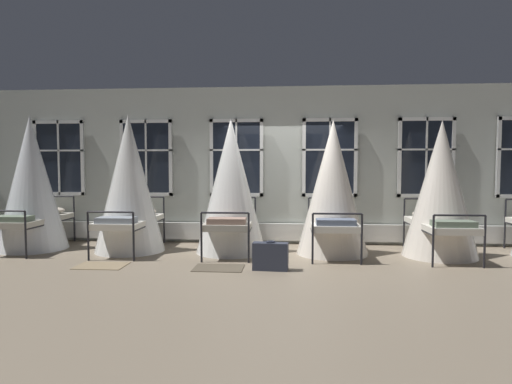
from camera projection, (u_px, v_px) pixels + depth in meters
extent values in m
plane|color=gray|center=(281.00, 255.00, 8.22)|extent=(28.47, 28.47, 0.00)
cube|color=#B2B7AD|center=(283.00, 165.00, 9.43)|extent=(15.24, 0.10, 3.32)
cube|color=black|center=(59.00, 158.00, 9.71)|extent=(1.14, 0.02, 1.64)
cube|color=silver|center=(60.00, 194.00, 9.75)|extent=(1.14, 0.06, 0.07)
cube|color=silver|center=(58.00, 122.00, 9.66)|extent=(1.14, 0.06, 0.07)
cube|color=silver|center=(36.00, 158.00, 9.75)|extent=(0.07, 0.06, 1.64)
cube|color=silver|center=(83.00, 158.00, 9.66)|extent=(0.07, 0.06, 1.64)
cube|color=silver|center=(59.00, 158.00, 9.71)|extent=(0.04, 0.06, 1.64)
cube|color=silver|center=(59.00, 151.00, 9.70)|extent=(1.14, 0.06, 0.04)
cube|color=black|center=(146.00, 158.00, 9.55)|extent=(1.14, 0.02, 1.64)
cube|color=silver|center=(147.00, 194.00, 9.60)|extent=(1.14, 0.06, 0.07)
cube|color=silver|center=(146.00, 121.00, 9.50)|extent=(1.14, 0.06, 0.07)
cube|color=silver|center=(122.00, 158.00, 9.59)|extent=(0.07, 0.06, 1.64)
cube|color=silver|center=(171.00, 158.00, 9.50)|extent=(0.07, 0.06, 1.64)
cube|color=silver|center=(146.00, 158.00, 9.55)|extent=(0.04, 0.06, 1.64)
cube|color=silver|center=(146.00, 150.00, 9.54)|extent=(1.14, 0.06, 0.04)
cube|color=black|center=(236.00, 158.00, 9.39)|extent=(1.14, 0.02, 1.64)
cube|color=silver|center=(237.00, 195.00, 9.44)|extent=(1.14, 0.06, 0.07)
cube|color=silver|center=(236.00, 121.00, 9.34)|extent=(1.14, 0.06, 0.07)
cube|color=silver|center=(212.00, 158.00, 9.43)|extent=(0.07, 0.06, 1.64)
cube|color=silver|center=(262.00, 158.00, 9.35)|extent=(0.07, 0.06, 1.64)
cube|color=silver|center=(236.00, 158.00, 9.39)|extent=(0.04, 0.06, 1.64)
cube|color=silver|center=(236.00, 150.00, 9.38)|extent=(1.14, 0.06, 0.04)
cube|color=black|center=(330.00, 158.00, 9.23)|extent=(1.14, 0.02, 1.64)
cube|color=silver|center=(329.00, 195.00, 9.28)|extent=(1.14, 0.06, 0.07)
cube|color=silver|center=(330.00, 120.00, 9.19)|extent=(1.14, 0.06, 0.07)
cube|color=silver|center=(304.00, 158.00, 9.28)|extent=(0.07, 0.06, 1.64)
cube|color=silver|center=(356.00, 158.00, 9.19)|extent=(0.07, 0.06, 1.64)
cube|color=silver|center=(330.00, 158.00, 9.23)|extent=(0.04, 0.06, 1.64)
cube|color=silver|center=(330.00, 150.00, 9.22)|extent=(1.14, 0.06, 0.04)
cube|color=black|center=(426.00, 157.00, 9.07)|extent=(1.14, 0.02, 1.64)
cube|color=silver|center=(425.00, 196.00, 9.12)|extent=(1.14, 0.06, 0.07)
cube|color=silver|center=(427.00, 119.00, 9.03)|extent=(1.14, 0.06, 0.07)
cube|color=silver|center=(399.00, 158.00, 9.12)|extent=(0.07, 0.06, 1.64)
cube|color=silver|center=(453.00, 157.00, 9.03)|extent=(0.07, 0.06, 1.64)
cube|color=silver|center=(426.00, 157.00, 9.07)|extent=(0.04, 0.06, 1.64)
cube|color=silver|center=(426.00, 149.00, 9.06)|extent=(1.14, 0.06, 0.04)
cube|color=silver|center=(498.00, 157.00, 8.96)|extent=(0.07, 0.06, 1.64)
cube|color=silver|center=(282.00, 232.00, 9.39)|extent=(10.42, 0.10, 0.36)
cylinder|color=black|center=(38.00, 219.00, 9.72)|extent=(0.04, 0.04, 0.99)
cylinder|color=black|center=(74.00, 219.00, 9.68)|extent=(0.04, 0.04, 0.99)
cylinder|color=black|center=(26.00, 235.00, 7.85)|extent=(0.04, 0.04, 0.86)
cylinder|color=black|center=(13.00, 223.00, 8.81)|extent=(0.07, 1.84, 0.03)
cylinder|color=black|center=(52.00, 223.00, 8.76)|extent=(0.07, 1.84, 0.03)
cylinder|color=black|center=(56.00, 196.00, 9.67)|extent=(0.81, 0.05, 0.03)
cylinder|color=black|center=(3.00, 211.00, 7.85)|extent=(0.81, 0.05, 0.03)
cube|color=#B7B2A3|center=(32.00, 220.00, 8.78)|extent=(0.87, 1.87, 0.11)
ellipsoid|color=beige|center=(50.00, 210.00, 9.45)|extent=(0.63, 0.41, 0.14)
cube|color=slate|center=(12.00, 219.00, 8.12)|extent=(0.68, 0.37, 0.10)
cone|color=white|center=(31.00, 183.00, 8.74)|extent=(1.33, 1.33, 2.64)
cylinder|color=black|center=(127.00, 220.00, 9.53)|extent=(0.04, 0.04, 0.99)
cylinder|color=black|center=(164.00, 220.00, 9.47)|extent=(0.04, 0.04, 0.99)
cylinder|color=black|center=(88.00, 236.00, 7.71)|extent=(0.04, 0.04, 0.86)
cylinder|color=black|center=(134.00, 237.00, 7.64)|extent=(0.04, 0.04, 0.86)
cylinder|color=black|center=(110.00, 224.00, 8.62)|extent=(0.03, 1.84, 0.03)
cylinder|color=black|center=(150.00, 224.00, 8.55)|extent=(0.03, 1.84, 0.03)
cylinder|color=black|center=(145.00, 197.00, 9.47)|extent=(0.81, 0.03, 0.03)
cylinder|color=black|center=(110.00, 212.00, 7.65)|extent=(0.81, 0.03, 0.03)
cube|color=silver|center=(130.00, 221.00, 8.58)|extent=(0.83, 1.86, 0.11)
ellipsoid|color=beige|center=(142.00, 211.00, 9.25)|extent=(0.63, 0.40, 0.14)
cube|color=#8C939E|center=(116.00, 220.00, 7.92)|extent=(0.67, 0.36, 0.10)
cone|color=white|center=(129.00, 183.00, 8.54)|extent=(1.33, 1.33, 2.64)
cylinder|color=black|center=(217.00, 220.00, 9.40)|extent=(0.04, 0.04, 0.99)
cylinder|color=black|center=(255.00, 221.00, 9.35)|extent=(0.04, 0.04, 0.99)
cylinder|color=black|center=(201.00, 238.00, 7.57)|extent=(0.04, 0.04, 0.86)
cylinder|color=black|center=(249.00, 238.00, 7.52)|extent=(0.04, 0.04, 0.86)
cylinder|color=black|center=(210.00, 225.00, 8.48)|extent=(0.07, 1.84, 0.03)
cylinder|color=black|center=(252.00, 225.00, 8.43)|extent=(0.07, 1.84, 0.03)
cylinder|color=black|center=(236.00, 197.00, 9.34)|extent=(0.81, 0.05, 0.03)
cylinder|color=black|center=(225.00, 213.00, 7.52)|extent=(0.81, 0.05, 0.03)
cube|color=#B7B2A3|center=(231.00, 222.00, 8.45)|extent=(0.87, 1.87, 0.11)
ellipsoid|color=silver|center=(235.00, 212.00, 9.12)|extent=(0.63, 0.41, 0.14)
cube|color=gray|center=(227.00, 221.00, 7.79)|extent=(0.68, 0.37, 0.10)
cone|color=white|center=(231.00, 186.00, 8.41)|extent=(1.33, 1.33, 2.56)
cylinder|color=black|center=(309.00, 221.00, 9.25)|extent=(0.04, 0.04, 0.99)
cylinder|color=black|center=(348.00, 222.00, 9.19)|extent=(0.04, 0.04, 0.99)
cylinder|color=black|center=(313.00, 239.00, 7.43)|extent=(0.04, 0.04, 0.86)
cylinder|color=black|center=(362.00, 240.00, 7.36)|extent=(0.04, 0.04, 0.86)
cylinder|color=black|center=(310.00, 226.00, 8.34)|extent=(0.03, 1.84, 0.03)
cylinder|color=black|center=(354.00, 226.00, 8.27)|extent=(0.03, 1.84, 0.03)
cylinder|color=black|center=(328.00, 198.00, 9.19)|extent=(0.81, 0.03, 0.03)
cylinder|color=black|center=(337.00, 214.00, 7.37)|extent=(0.81, 0.03, 0.03)
cube|color=silver|center=(332.00, 223.00, 8.30)|extent=(0.83, 1.86, 0.11)
ellipsoid|color=silver|center=(329.00, 213.00, 8.97)|extent=(0.63, 0.40, 0.14)
cube|color=slate|center=(336.00, 222.00, 7.64)|extent=(0.67, 0.36, 0.10)
cone|color=silver|center=(333.00, 187.00, 8.26)|extent=(1.33, 1.33, 2.51)
cylinder|color=black|center=(404.00, 223.00, 9.02)|extent=(0.04, 0.04, 0.99)
cylinder|color=black|center=(445.00, 223.00, 8.96)|extent=(0.04, 0.04, 0.99)
cylinder|color=black|center=(433.00, 241.00, 7.19)|extent=(0.04, 0.04, 0.86)
cylinder|color=black|center=(485.00, 242.00, 7.13)|extent=(0.04, 0.04, 0.86)
cylinder|color=black|center=(417.00, 228.00, 8.10)|extent=(0.04, 1.84, 0.03)
cylinder|color=black|center=(463.00, 228.00, 8.04)|extent=(0.04, 1.84, 0.03)
cylinder|color=black|center=(425.00, 199.00, 8.96)|extent=(0.81, 0.04, 0.03)
cylinder|color=black|center=(460.00, 215.00, 7.14)|extent=(0.81, 0.04, 0.03)
cube|color=silver|center=(440.00, 225.00, 8.07)|extent=(0.84, 1.86, 0.11)
ellipsoid|color=beige|center=(428.00, 214.00, 8.74)|extent=(0.63, 0.40, 0.14)
cube|color=slate|center=(453.00, 224.00, 7.41)|extent=(0.67, 0.36, 0.10)
cone|color=silver|center=(441.00, 188.00, 8.03)|extent=(1.33, 1.33, 2.49)
cylinder|color=black|center=(505.00, 224.00, 8.86)|extent=(0.04, 0.04, 0.99)
cube|color=#8E7A5B|center=(101.00, 266.00, 7.31)|extent=(0.81, 0.57, 0.01)
cube|color=brown|center=(219.00, 268.00, 7.15)|extent=(0.80, 0.56, 0.01)
cube|color=#2D3342|center=(270.00, 256.00, 7.02)|extent=(0.57, 0.24, 0.44)
cube|color=tan|center=(271.00, 255.00, 7.12)|extent=(0.50, 0.05, 0.03)
torus|color=#2D3342|center=(271.00, 242.00, 7.00)|extent=(0.15, 0.15, 0.02)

